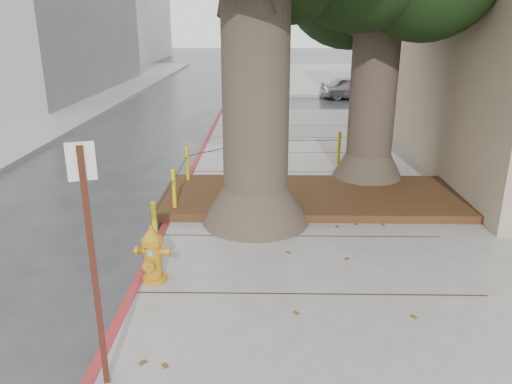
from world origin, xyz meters
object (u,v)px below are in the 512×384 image
car_red (421,87)px  car_dark (50,91)px  signpost (92,256)px  car_silver (354,87)px  fire_hydrant (153,254)px

car_red → car_dark: (-18.07, -1.46, -0.03)m
car_dark → signpost: bearing=-62.1°
signpost → car_dark: (-8.60, 19.58, -0.99)m
car_silver → car_dark: bearing=95.3°
fire_hydrant → car_dark: 19.43m
signpost → car_red: (9.46, 21.04, -0.96)m
signpost → car_silver: size_ratio=0.78×
car_dark → car_red: bearing=8.8°
fire_hydrant → car_red: car_red is taller
fire_hydrant → car_dark: size_ratio=0.20×
car_dark → fire_hydrant: bearing=-59.3°
car_silver → fire_hydrant: bearing=160.2°
signpost → car_dark: 21.41m
fire_hydrant → car_dark: bearing=121.1°
car_silver → car_red: car_red is taller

